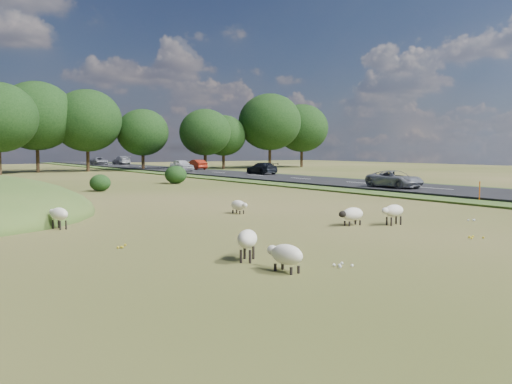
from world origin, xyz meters
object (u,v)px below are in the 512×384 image
at_px(car_3, 395,179).
at_px(car_5, 182,165).
at_px(sheep_3, 352,214).
at_px(sheep_4, 393,211).
at_px(marker_post, 480,192).
at_px(sheep_5, 239,205).
at_px(sheep_0, 286,254).
at_px(car_2, 121,160).
at_px(sheep_2, 247,239).
at_px(sheep_1, 59,214).
at_px(car_4, 99,161).
at_px(car_7, 196,165).
at_px(car_6, 262,168).

height_order(car_3, car_5, car_5).
xyz_separation_m(sheep_3, sheep_4, (1.48, -0.85, 0.13)).
height_order(marker_post, sheep_5, marker_post).
height_order(sheep_0, car_5, car_5).
bearing_deg(car_2, car_5, 83.38).
distance_m(marker_post, sheep_0, 22.53).
bearing_deg(sheep_0, sheep_2, -5.03).
bearing_deg(sheep_1, sheep_5, -100.52).
relative_size(car_2, car_4, 1.11).
bearing_deg(car_5, sheep_0, -112.91).
relative_size(sheep_3, sheep_4, 1.09).
bearing_deg(car_3, car_5, 90.00).
relative_size(sheep_0, sheep_2, 1.08).
distance_m(sheep_1, sheep_4, 13.32).
bearing_deg(sheep_4, car_3, -138.88).
distance_m(sheep_3, car_2, 83.22).
distance_m(sheep_2, sheep_3, 8.37).
distance_m(sheep_3, sheep_5, 6.30).
xyz_separation_m(sheep_5, car_7, (20.91, 45.63, 0.50)).
bearing_deg(car_7, marker_post, 82.92).
distance_m(car_3, car_7, 39.63).
bearing_deg(car_4, car_6, -85.27).
distance_m(marker_post, sheep_2, 21.93).
bearing_deg(car_6, sheep_4, 64.14).
bearing_deg(car_3, sheep_0, -141.88).
distance_m(car_2, car_7, 29.27).
bearing_deg(car_6, marker_post, 79.45).
xyz_separation_m(sheep_2, car_6, (26.62, 39.56, 0.28)).
xyz_separation_m(sheep_0, car_5, (22.76, 53.86, 0.53)).
xyz_separation_m(sheep_1, sheep_3, (10.26, -5.43, -0.12)).
bearing_deg(sheep_5, car_2, 157.60).
height_order(car_2, car_7, car_2).
distance_m(marker_post, car_6, 32.70).
bearing_deg(car_3, sheep_5, -160.10).
relative_size(sheep_4, car_2, 0.23).
height_order(marker_post, car_5, car_5).
bearing_deg(car_7, sheep_1, 57.52).
distance_m(sheep_0, car_5, 58.47).
bearing_deg(marker_post, car_2, 85.58).
bearing_deg(car_2, marker_post, 85.58).
distance_m(car_2, car_5, 32.94).
bearing_deg(car_3, car_7, 84.50).
bearing_deg(sheep_0, sheep_4, -68.70).
height_order(sheep_5, car_3, car_3).
relative_size(marker_post, sheep_4, 1.02).
height_order(car_3, car_6, car_6).
bearing_deg(sheep_1, sheep_4, -132.90).
bearing_deg(marker_post, car_7, 82.92).
bearing_deg(car_2, car_6, 90.00).
distance_m(marker_post, sheep_1, 23.55).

